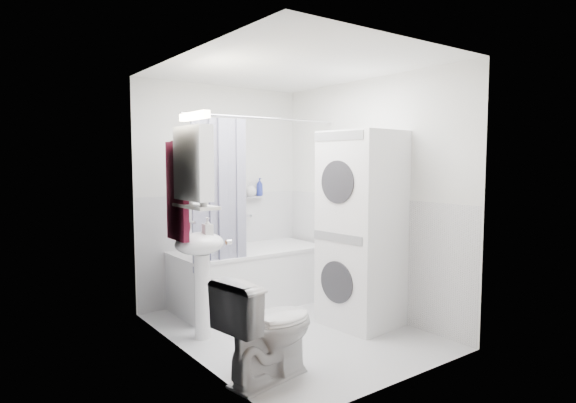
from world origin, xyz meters
TOP-DOWN VIEW (x-y plane):
  - floor at (0.00, 0.00)m, footprint 2.60×2.60m
  - room_walls at (0.00, 0.00)m, footprint 2.60×2.60m
  - wainscot at (0.00, 0.29)m, footprint 1.98×2.58m
  - door at (-0.95, -0.55)m, footprint 0.05×2.00m
  - bathtub at (0.11, 0.92)m, footprint 1.62×0.77m
  - tub_spout at (0.31, 1.25)m, footprint 0.04×0.12m
  - curtain_rod at (0.11, 0.60)m, footprint 1.80×0.02m
  - shower_curtain at (-0.41, 0.60)m, footprint 0.55×0.02m
  - sink at (-0.75, 0.31)m, footprint 0.44×0.37m
  - medicine_cabinet at (-0.90, 0.10)m, footprint 0.13×0.50m
  - shelf at (-0.89, 0.10)m, footprint 0.18×0.54m
  - shower_caddy at (0.36, 1.24)m, footprint 0.22×0.06m
  - towel at (-0.94, 0.35)m, footprint 0.07×0.36m
  - washer_dryer at (0.68, -0.25)m, footprint 0.72×0.71m
  - toilet at (-0.72, -0.70)m, footprint 0.82×0.55m
  - soap_pump at (-0.71, 0.25)m, footprint 0.08×0.17m
  - shelf_bottle at (-0.89, -0.05)m, footprint 0.07×0.18m
  - shelf_cup at (-0.89, 0.22)m, footprint 0.10×0.09m
  - shampoo_a at (0.35, 1.24)m, footprint 0.13×0.17m
  - shampoo_b at (0.47, 1.24)m, footprint 0.08×0.21m

SIDE VIEW (x-z plane):
  - floor at x=0.00m, z-range 0.00..0.00m
  - bathtub at x=0.11m, z-range 0.03..0.65m
  - toilet at x=-0.72m, z-range 0.00..0.75m
  - wainscot at x=0.00m, z-range -0.69..1.89m
  - sink at x=-0.75m, z-range 0.18..1.22m
  - washer_dryer at x=0.68m, z-range 0.00..1.85m
  - tub_spout at x=0.31m, z-range 0.92..0.96m
  - soap_pump at x=-0.71m, z-range 0.91..0.99m
  - door at x=-0.95m, z-range 0.00..2.00m
  - shower_caddy at x=0.36m, z-range 1.14..1.16m
  - shelf at x=-0.89m, z-range 1.19..1.21m
  - shampoo_b at x=0.47m, z-range 1.16..1.24m
  - shampoo_a at x=0.35m, z-range 1.16..1.29m
  - shelf_bottle at x=-0.89m, z-range 1.21..1.28m
  - shower_curtain at x=-0.41m, z-range 0.52..1.98m
  - shelf_cup at x=-0.89m, z-range 1.21..1.31m
  - towel at x=-0.94m, z-range 0.90..1.76m
  - room_walls at x=0.00m, z-range 0.19..2.79m
  - medicine_cabinet at x=-0.90m, z-range 1.21..1.92m
  - curtain_rod at x=0.11m, z-range 1.99..2.01m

